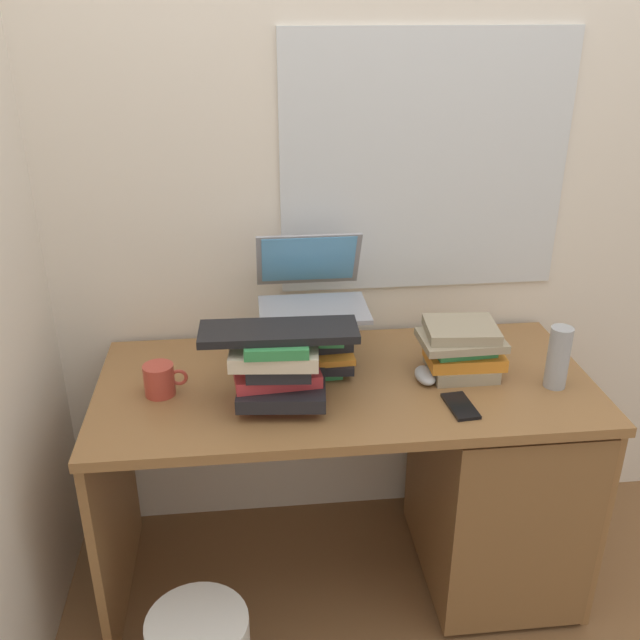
% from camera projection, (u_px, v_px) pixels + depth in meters
% --- Properties ---
extents(ground_plane, '(6.00, 6.00, 0.00)m').
position_uv_depth(ground_plane, '(342.00, 571.00, 2.38)').
color(ground_plane, brown).
extents(wall_back, '(6.00, 0.06, 2.60)m').
position_uv_depth(wall_back, '(332.00, 160.00, 2.18)').
color(wall_back, silver).
rests_on(wall_back, ground).
extents(desk, '(1.45, 0.66, 0.73)m').
position_uv_depth(desk, '(461.00, 470.00, 2.23)').
color(desk, olive).
rests_on(desk, ground).
extents(book_stack_tall, '(0.25, 0.21, 0.18)m').
position_uv_depth(book_stack_tall, '(313.00, 342.00, 2.11)').
color(book_stack_tall, '#338C4C').
rests_on(book_stack_tall, desk).
extents(book_stack_keyboard_riser, '(0.27, 0.23, 0.21)m').
position_uv_depth(book_stack_keyboard_riser, '(278.00, 370.00, 1.92)').
color(book_stack_keyboard_riser, '#B22D33').
rests_on(book_stack_keyboard_riser, desk).
extents(book_stack_side, '(0.25, 0.20, 0.16)m').
position_uv_depth(book_stack_side, '(462.00, 349.00, 2.08)').
color(book_stack_side, gray).
rests_on(book_stack_side, desk).
extents(laptop, '(0.32, 0.32, 0.20)m').
position_uv_depth(laptop, '(311.00, 288.00, 2.11)').
color(laptop, gray).
rests_on(laptop, book_stack_tall).
extents(keyboard, '(0.42, 0.15, 0.02)m').
position_uv_depth(keyboard, '(279.00, 332.00, 1.86)').
color(keyboard, black).
rests_on(keyboard, book_stack_keyboard_riser).
extents(computer_mouse, '(0.06, 0.10, 0.04)m').
position_uv_depth(computer_mouse, '(425.00, 375.00, 2.06)').
color(computer_mouse, '#A5A8AD').
rests_on(computer_mouse, desk).
extents(mug, '(0.12, 0.09, 0.09)m').
position_uv_depth(mug, '(160.00, 380.00, 1.98)').
color(mug, '#B23F33').
rests_on(mug, desk).
extents(water_bottle, '(0.06, 0.06, 0.19)m').
position_uv_depth(water_bottle, '(558.00, 357.00, 2.01)').
color(water_bottle, '#999EA5').
rests_on(water_bottle, desk).
extents(cell_phone, '(0.08, 0.14, 0.01)m').
position_uv_depth(cell_phone, '(460.00, 406.00, 1.93)').
color(cell_phone, black).
rests_on(cell_phone, desk).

